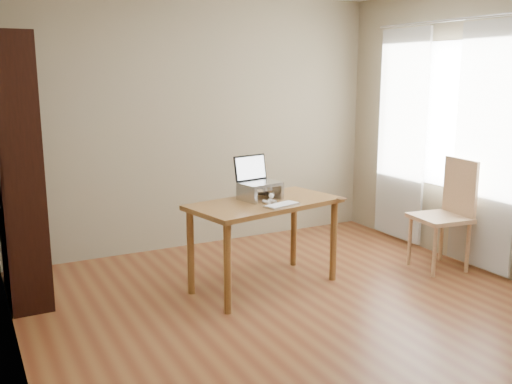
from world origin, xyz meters
name	(u,v)px	position (x,y,z in m)	size (l,w,h in m)	color
room	(325,146)	(0.03, 0.01, 1.30)	(4.04, 4.54, 2.64)	#602E19
bookshelf	(18,170)	(-1.83, 1.55, 1.05)	(0.30, 0.90, 2.10)	black
curtains	(440,139)	(1.92, 0.80, 1.17)	(0.03, 1.90, 2.25)	silver
desk	(265,214)	(-0.01, 0.82, 0.64)	(1.37, 0.87, 0.75)	brown
laptop_stand	(260,190)	(-0.01, 0.90, 0.83)	(0.32, 0.25, 0.13)	silver
laptop	(257,176)	(-0.01, 0.96, 0.94)	(0.37, 0.33, 0.23)	silver
keyboard	(282,205)	(0.03, 0.60, 0.76)	(0.33, 0.21, 0.02)	silver
coaster	(342,199)	(0.61, 0.59, 0.75)	(0.09, 0.09, 0.01)	#542E1D
cat	(256,192)	(-0.03, 0.93, 0.81)	(0.24, 0.48, 0.15)	#484139
chair	(447,209)	(1.73, 0.47, 0.56)	(0.51, 0.51, 1.03)	tan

